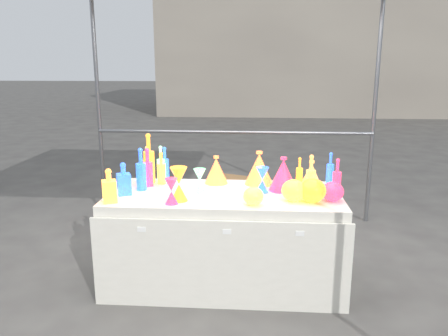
# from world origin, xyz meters

# --- Properties ---
(ground) EXTENTS (80.00, 80.00, 0.00)m
(ground) POSITION_xyz_m (0.00, 0.00, 0.00)
(ground) COLOR slate
(ground) RESTS_ON ground
(display_table) EXTENTS (1.84, 0.83, 0.75)m
(display_table) POSITION_xyz_m (0.00, -0.01, 0.37)
(display_table) COLOR silver
(display_table) RESTS_ON ground
(background_building) EXTENTS (14.00, 6.00, 6.00)m
(background_building) POSITION_xyz_m (4.00, 14.00, 3.00)
(background_building) COLOR #A29887
(background_building) RESTS_ON ground
(cardboard_box_closed) EXTENTS (0.66, 0.58, 0.40)m
(cardboard_box_closed) POSITION_xyz_m (0.02, 1.71, 0.20)
(cardboard_box_closed) COLOR #9C7046
(cardboard_box_closed) RESTS_ON ground
(cardboard_box_flat) EXTENTS (0.67, 0.48, 0.06)m
(cardboard_box_flat) POSITION_xyz_m (0.12, 2.85, 0.03)
(cardboard_box_flat) COLOR #9C7046
(cardboard_box_flat) RESTS_ON ground
(bottle_1) EXTENTS (0.09, 0.09, 0.29)m
(bottle_1) POSITION_xyz_m (-0.53, 0.35, 0.90)
(bottle_1) COLOR #1A904F
(bottle_1) RESTS_ON display_table
(bottle_2) EXTENTS (0.12, 0.12, 0.42)m
(bottle_2) POSITION_xyz_m (-0.65, 0.25, 0.96)
(bottle_2) COLOR gold
(bottle_2) RESTS_ON display_table
(bottle_3) EXTENTS (0.10, 0.10, 0.32)m
(bottle_3) POSITION_xyz_m (-0.63, 0.16, 0.91)
(bottle_3) COLOR #1F37B7
(bottle_3) RESTS_ON display_table
(bottle_4) EXTENTS (0.08, 0.08, 0.31)m
(bottle_4) POSITION_xyz_m (-0.66, 0.27, 0.91)
(bottle_4) COLOR #12755C
(bottle_4) RESTS_ON display_table
(bottle_5) EXTENTS (0.09, 0.09, 0.32)m
(bottle_5) POSITION_xyz_m (-0.55, 0.26, 0.91)
(bottle_5) COLOR #D62A90
(bottle_5) RESTS_ON display_table
(bottle_6) EXTENTS (0.08, 0.08, 0.27)m
(bottle_6) POSITION_xyz_m (-0.54, 0.23, 0.89)
(bottle_6) COLOR red
(bottle_6) RESTS_ON display_table
(bottle_7) EXTENTS (0.09, 0.09, 0.34)m
(bottle_7) POSITION_xyz_m (-0.66, 0.04, 0.92)
(bottle_7) COLOR #1A904F
(bottle_7) RESTS_ON display_table
(decanter_0) EXTENTS (0.13, 0.13, 0.25)m
(decanter_0) POSITION_xyz_m (-0.81, -0.29, 0.88)
(decanter_0) COLOR red
(decanter_0) RESTS_ON display_table
(decanter_2) EXTENTS (0.13, 0.13, 0.25)m
(decanter_2) POSITION_xyz_m (-0.76, -0.09, 0.88)
(decanter_2) COLOR #1A904F
(decanter_2) RESTS_ON display_table
(hourglass_0) EXTENTS (0.16, 0.16, 0.25)m
(hourglass_0) POSITION_xyz_m (-0.31, -0.22, 0.88)
(hourglass_0) COLOR gold
(hourglass_0) RESTS_ON display_table
(hourglass_1) EXTENTS (0.12, 0.12, 0.19)m
(hourglass_1) POSITION_xyz_m (-0.36, -0.30, 0.84)
(hourglass_1) COLOR #1F37B7
(hourglass_1) RESTS_ON display_table
(hourglass_3) EXTENTS (0.11, 0.11, 0.19)m
(hourglass_3) POSITION_xyz_m (-0.19, -0.01, 0.85)
(hourglass_3) COLOR #D62A90
(hourglass_3) RESTS_ON display_table
(hourglass_5) EXTENTS (0.11, 0.11, 0.20)m
(hourglass_5) POSITION_xyz_m (0.30, 0.04, 0.85)
(hourglass_5) COLOR #1A904F
(hourglass_5) RESTS_ON display_table
(globe_0) EXTENTS (0.21, 0.21, 0.14)m
(globe_0) POSITION_xyz_m (0.52, -0.17, 0.82)
(globe_0) COLOR red
(globe_0) RESTS_ON display_table
(globe_1) EXTENTS (0.16, 0.16, 0.12)m
(globe_1) POSITION_xyz_m (0.23, -0.28, 0.81)
(globe_1) COLOR #12755C
(globe_1) RESTS_ON display_table
(globe_2) EXTENTS (0.25, 0.25, 0.16)m
(globe_2) POSITION_xyz_m (0.66, -0.18, 0.83)
(globe_2) COLOR gold
(globe_2) RESTS_ON display_table
(globe_3) EXTENTS (0.18, 0.18, 0.13)m
(globe_3) POSITION_xyz_m (0.81, -0.15, 0.81)
(globe_3) COLOR #1F37B7
(globe_3) RESTS_ON display_table
(lampshade_0) EXTENTS (0.21, 0.21, 0.23)m
(lampshade_0) POSITION_xyz_m (-0.08, 0.28, 0.87)
(lampshade_0) COLOR yellow
(lampshade_0) RESTS_ON display_table
(lampshade_1) EXTENTS (0.31, 0.31, 0.28)m
(lampshade_1) POSITION_xyz_m (0.27, 0.28, 0.89)
(lampshade_1) COLOR yellow
(lampshade_1) RESTS_ON display_table
(lampshade_2) EXTENTS (0.24, 0.24, 0.27)m
(lampshade_2) POSITION_xyz_m (0.46, 0.11, 0.88)
(lampshade_2) COLOR #1F37B7
(lampshade_2) RESTS_ON display_table
(lampshade_3) EXTENTS (0.25, 0.25, 0.23)m
(lampshade_3) POSITION_xyz_m (0.69, 0.20, 0.86)
(lampshade_3) COLOR #12755C
(lampshade_3) RESTS_ON display_table
(bottle_8) EXTENTS (0.07, 0.07, 0.27)m
(bottle_8) POSITION_xyz_m (0.86, 0.30, 0.89)
(bottle_8) COLOR #1A904F
(bottle_8) RESTS_ON display_table
(bottle_9) EXTENTS (0.07, 0.07, 0.25)m
(bottle_9) POSITION_xyz_m (0.60, 0.22, 0.87)
(bottle_9) COLOR gold
(bottle_9) RESTS_ON display_table
(bottle_10) EXTENTS (0.07, 0.07, 0.29)m
(bottle_10) POSITION_xyz_m (0.86, -0.01, 0.90)
(bottle_10) COLOR #1F37B7
(bottle_10) RESTS_ON display_table
(bottle_11) EXTENTS (0.09, 0.09, 0.33)m
(bottle_11) POSITION_xyz_m (0.65, -0.06, 0.91)
(bottle_11) COLOR #12755C
(bottle_11) RESTS_ON display_table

